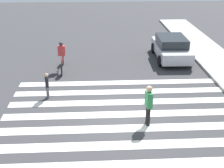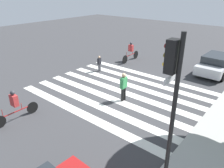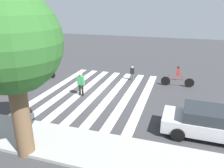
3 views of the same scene
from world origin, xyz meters
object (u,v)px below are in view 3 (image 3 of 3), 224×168
Objects in this scene: pedestrian_child_with_backpack at (132,72)px; cyclist_far_lane at (178,75)px; street_tree at (10,45)px; pedestrian_adult_yellow_jacket at (81,83)px; car_parked_dark_suv at (208,122)px; cyclist_mid_street at (43,68)px.

cyclist_far_lane is at bearing 164.97° from pedestrian_child_with_backpack.
pedestrian_adult_yellow_jacket is (0.50, -6.39, -3.65)m from street_tree.
pedestrian_adult_yellow_jacket is 8.25m from car_parked_dark_suv.
pedestrian_child_with_backpack is 8.65m from car_parked_dark_suv.
street_tree reaches higher than pedestrian_child_with_backpack.
car_parked_dark_suv is (-7.80, 2.68, -0.20)m from pedestrian_adult_yellow_jacket.
car_parked_dark_suv is (-5.21, 6.90, 0.04)m from pedestrian_child_with_backpack.
pedestrian_child_with_backpack is at bearing -101.13° from street_tree.
pedestrian_adult_yellow_jacket is at bearing 29.26° from cyclist_far_lane.
cyclist_far_lane is (-3.61, 0.34, 0.19)m from pedestrian_child_with_backpack.
pedestrian_adult_yellow_jacket is 1.35× the size of pedestrian_child_with_backpack.
pedestrian_adult_yellow_jacket is 0.72× the size of cyclist_mid_street.
street_tree is at bearing 27.97° from car_parked_dark_suv.
cyclist_far_lane is 11.13m from cyclist_mid_street.
street_tree is 3.98× the size of pedestrian_adult_yellow_jacket.
pedestrian_child_with_backpack is at bearing -52.01° from car_parked_dark_suv.
cyclist_far_lane reaches higher than pedestrian_child_with_backpack.
pedestrian_adult_yellow_jacket is 0.67× the size of cyclist_far_lane.
cyclist_mid_street is (4.87, -2.71, -0.07)m from pedestrian_adult_yellow_jacket.
street_tree is 5.39× the size of pedestrian_child_with_backpack.
cyclist_far_lane reaches higher than cyclist_mid_street.
cyclist_mid_street is at bearing -35.21° from pedestrian_adult_yellow_jacket.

